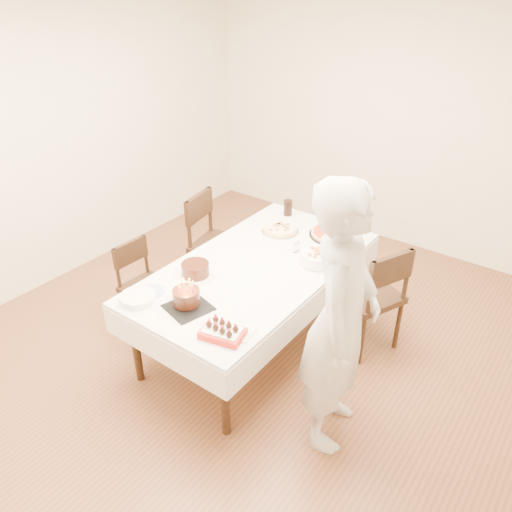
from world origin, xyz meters
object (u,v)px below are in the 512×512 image
Objects in this scene: dining_table at (256,303)px; pizza_pepperoni at (334,233)px; chair_right_savory at (368,295)px; pasta_bowl at (318,258)px; chair_left_dessert at (147,288)px; person at (340,321)px; birthday_cake at (186,293)px; pizza_white at (280,230)px; cola_glass at (288,208)px; taper_candle at (326,229)px; layer_cake at (195,270)px; strawberry_box at (222,332)px; chair_left_savory at (220,246)px.

pizza_pepperoni is (0.25, 0.82, 0.40)m from dining_table.
pasta_bowl is (-0.38, -0.19, 0.31)m from chair_right_savory.
chair_left_dessert is 1.93m from person.
person is 1.10m from birthday_cake.
cola_glass is (-0.14, 0.33, 0.05)m from pizza_white.
pizza_pepperoni is 0.23m from taper_candle.
person is at bearing -60.00° from pizza_pepperoni.
birthday_cake is (0.79, -0.30, 0.44)m from chair_left_dessert.
dining_table is 6.36× the size of pizza_white.
dining_table is 0.86m from taper_candle.
strawberry_box is (0.63, -0.43, -0.02)m from layer_cake.
strawberry_box reaches higher than pizza_pepperoni.
pasta_bowl is 0.34m from taper_candle.
chair_left_dessert is at bearing -178.36° from layer_cake.
chair_right_savory reaches higher than cola_glass.
chair_right_savory is 1.44m from strawberry_box.
chair_right_savory reaches higher than pizza_white.
pasta_bowl reaches higher than strawberry_box.
strawberry_box reaches higher than chair_left_dessert.
person is 1.31m from taper_candle.
person reaches higher than taper_candle.
person reaches higher than birthday_cake.
chair_right_savory is at bearing -30.88° from pizza_pepperoni.
chair_left_savory is 6.68× the size of cola_glass.
birthday_cake is at bearing 87.28° from person.
person is at bearing 30.20° from strawberry_box.
cola_glass is at bearing 26.96° from person.
strawberry_box is (0.35, -0.84, 0.41)m from dining_table.
pasta_bowl is at bearing -69.74° from taper_candle.
person is 9.76× the size of birthday_cake.
cola_glass is at bearing 97.96° from birthday_cake.
chair_left_dessert is at bearing -149.20° from pasta_bowl.
taper_candle reaches higher than dining_table.
pizza_white is at bearing -67.31° from cola_glass.
layer_cake is (0.02, -1.33, -0.02)m from cola_glass.
chair_left_dessert is 5.42× the size of cola_glass.
dining_table is 0.94m from pizza_pepperoni.
cola_glass is at bearing 138.76° from pasta_bowl.
chair_left_savory is 1.10m from pizza_pepperoni.
pizza_white is (-0.17, 0.59, 0.40)m from dining_table.
chair_left_dessert is 1.88× the size of pizza_pepperoni.
taper_candle is 1.39m from birthday_cake.
cola_glass reaches higher than pizza_white.
chair_left_dessert is at bearing -132.08° from pizza_pepperoni.
cola_glass reaches higher than dining_table.
chair_left_savory reaches higher than cola_glass.
pizza_white is at bearing 153.82° from pasta_bowl.
chair_left_savory reaches higher than dining_table.
cola_glass is (-0.57, 0.30, -0.08)m from taper_candle.
strawberry_box is at bearing 120.68° from chair_left_savory.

